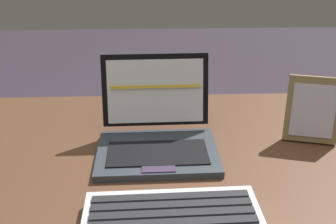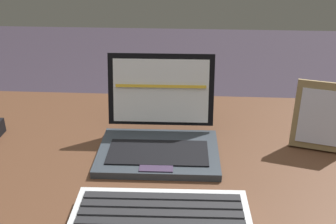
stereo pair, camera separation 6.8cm
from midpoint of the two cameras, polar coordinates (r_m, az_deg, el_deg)
desk at (r=0.88m, az=-3.30°, el=-12.89°), size 1.74×0.71×0.72m
laptop_front at (r=0.85m, az=0.99°, el=-3.21°), size 0.26×0.23×0.19m
external_keyboard at (r=0.66m, az=1.99°, el=-15.65°), size 0.30×0.14×0.03m
photo_frame at (r=0.91m, az=23.53°, el=-0.69°), size 0.12×0.07×0.15m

